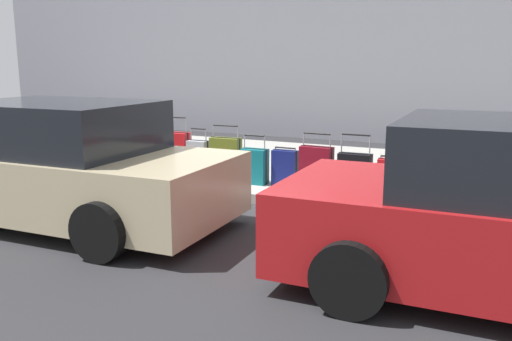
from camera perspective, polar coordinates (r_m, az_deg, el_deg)
name	(u,v)px	position (r m, az deg, el deg)	size (l,w,h in m)	color
ground_plane	(227,200)	(8.07, -3.13, -3.17)	(40.00, 40.00, 0.00)	#28282B
sidewalk_curb	(290,167)	(10.26, 3.62, 0.39)	(18.00, 5.00, 0.14)	#9E9B93
suitcase_olive_0	(477,185)	(7.72, 22.37, -1.40)	(0.49, 0.20, 0.64)	#59601E
suitcase_silver_1	(435,180)	(7.72, 18.41, -1.00)	(0.41, 0.23, 0.95)	#9EA0A8
suitcase_red_2	(395,178)	(7.86, 14.53, -0.82)	(0.50, 0.22, 0.60)	red
suitcase_black_3	(354,174)	(7.94, 10.39, -0.33)	(0.49, 0.20, 0.89)	black
suitcase_maroon_4	(316,168)	(8.06, 6.39, 0.21)	(0.50, 0.24, 0.87)	maroon
suitcase_navy_5	(285,168)	(8.32, 3.09, 0.25)	(0.40, 0.19, 0.62)	navy
suitcase_teal_6	(254,166)	(8.47, -0.16, 0.46)	(0.42, 0.24, 0.78)	#0F606B
suitcase_olive_7	(226,159)	(8.76, -3.22, 1.26)	(0.51, 0.24, 0.91)	#59601E
suitcase_silver_8	(199,159)	(9.02, -6.06, 1.26)	(0.35, 0.26, 0.83)	#9EA0A8
suitcase_red_9	(175,153)	(9.34, -8.54, 1.86)	(0.51, 0.29, 0.99)	red
suitcase_black_10	(147,152)	(9.64, -11.43, 1.91)	(0.44, 0.23, 0.88)	black
suitcase_maroon_11	(123,148)	(9.88, -13.90, 2.34)	(0.36, 0.23, 1.03)	maroon
fire_hydrant	(85,142)	(10.52, -17.68, 2.87)	(0.39, 0.21, 0.81)	#D89E0C
bollard_post	(59,144)	(10.76, -20.11, 2.64)	(0.15, 0.15, 0.75)	brown
parked_car_beige_1	(59,166)	(7.31, -20.12, 0.45)	(4.60, 2.26, 1.55)	tan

